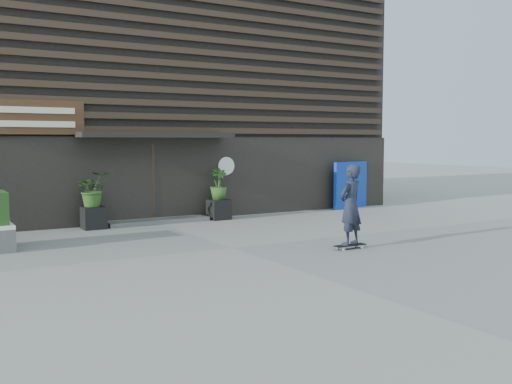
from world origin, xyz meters
TOP-DOWN VIEW (x-y plane):
  - ground at (0.00, 0.00)m, footprint 80.00×80.00m
  - entrance_step at (0.00, 4.60)m, footprint 3.00×0.80m
  - planter_pot_left at (-1.90, 4.40)m, footprint 0.60×0.60m
  - bamboo_left at (-1.90, 4.40)m, footprint 0.86×0.75m
  - planter_pot_right at (1.90, 4.40)m, footprint 0.60×0.60m
  - bamboo_right at (1.90, 4.40)m, footprint 0.54×0.54m
  - blue_tarp at (7.28, 4.70)m, footprint 1.74×0.53m
  - building at (-0.00, 9.96)m, footprint 18.00×11.00m
  - skateboarder at (2.19, -1.45)m, footprint 0.78×0.60m

SIDE VIEW (x-z plane):
  - ground at x=0.00m, z-range 0.00..0.00m
  - entrance_step at x=0.00m, z-range 0.00..0.12m
  - planter_pot_left at x=-1.90m, z-range 0.00..0.60m
  - planter_pot_right at x=1.90m, z-range 0.00..0.60m
  - blue_tarp at x=7.28m, z-range 0.00..1.65m
  - skateboarder at x=2.19m, z-range 0.04..1.91m
  - bamboo_left at x=-1.90m, z-range 0.60..1.56m
  - bamboo_right at x=1.90m, z-range 0.60..1.56m
  - building at x=0.00m, z-range -0.01..7.99m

